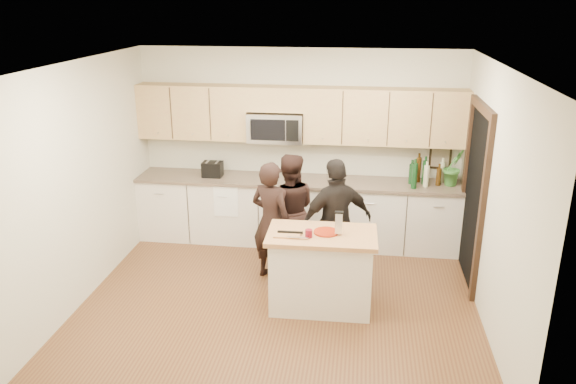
# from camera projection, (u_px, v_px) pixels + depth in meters

# --- Properties ---
(floor) EXTENTS (4.50, 4.50, 0.00)m
(floor) POSITION_uv_depth(u_px,v_px,m) (280.00, 300.00, 6.53)
(floor) COLOR brown
(floor) RESTS_ON ground
(room_shell) EXTENTS (4.52, 4.02, 2.71)m
(room_shell) POSITION_uv_depth(u_px,v_px,m) (279.00, 157.00, 5.96)
(room_shell) COLOR #BDB8A1
(room_shell) RESTS_ON ground
(back_cabinetry) EXTENTS (4.50, 0.66, 0.94)m
(back_cabinetry) POSITION_uv_depth(u_px,v_px,m) (297.00, 211.00, 7.96)
(back_cabinetry) COLOR beige
(back_cabinetry) RESTS_ON ground
(upper_cabinetry) EXTENTS (4.50, 0.33, 0.75)m
(upper_cabinetry) POSITION_uv_depth(u_px,v_px,m) (301.00, 113.00, 7.63)
(upper_cabinetry) COLOR tan
(upper_cabinetry) RESTS_ON ground
(microwave) EXTENTS (0.76, 0.41, 0.40)m
(microwave) POSITION_uv_depth(u_px,v_px,m) (276.00, 127.00, 7.71)
(microwave) COLOR silver
(microwave) RESTS_ON ground
(doorway) EXTENTS (0.06, 1.25, 2.20)m
(doorway) POSITION_uv_depth(u_px,v_px,m) (474.00, 190.00, 6.71)
(doorway) COLOR black
(doorway) RESTS_ON ground
(framed_picture) EXTENTS (0.30, 0.03, 0.38)m
(framed_picture) POSITION_uv_depth(u_px,v_px,m) (440.00, 155.00, 7.72)
(framed_picture) COLOR black
(framed_picture) RESTS_ON ground
(dish_towel) EXTENTS (0.34, 0.60, 0.48)m
(dish_towel) POSITION_uv_depth(u_px,v_px,m) (228.00, 190.00, 7.79)
(dish_towel) COLOR white
(dish_towel) RESTS_ON ground
(island) EXTENTS (1.21, 0.72, 0.90)m
(island) POSITION_uv_depth(u_px,v_px,m) (321.00, 270.00, 6.27)
(island) COLOR beige
(island) RESTS_ON ground
(red_plate) EXTENTS (0.28, 0.28, 0.02)m
(red_plate) POSITION_uv_depth(u_px,v_px,m) (326.00, 232.00, 6.14)
(red_plate) COLOR maroon
(red_plate) RESTS_ON island
(box_grater) EXTENTS (0.09, 0.05, 0.25)m
(box_grater) POSITION_uv_depth(u_px,v_px,m) (339.00, 222.00, 6.04)
(box_grater) COLOR silver
(box_grater) RESTS_ON red_plate
(drink_glass) EXTENTS (0.08, 0.08, 0.09)m
(drink_glass) POSITION_uv_depth(u_px,v_px,m) (309.00, 233.00, 6.01)
(drink_glass) COLOR maroon
(drink_glass) RESTS_ON island
(cutting_board) EXTENTS (0.28, 0.19, 0.02)m
(cutting_board) POSITION_uv_depth(u_px,v_px,m) (287.00, 235.00, 6.07)
(cutting_board) COLOR #AF7549
(cutting_board) RESTS_ON island
(tongs) EXTENTS (0.28, 0.03, 0.02)m
(tongs) POSITION_uv_depth(u_px,v_px,m) (290.00, 232.00, 6.09)
(tongs) COLOR black
(tongs) RESTS_ON cutting_board
(knife) EXTENTS (0.23, 0.03, 0.01)m
(knife) POSITION_uv_depth(u_px,v_px,m) (298.00, 237.00, 5.97)
(knife) COLOR silver
(knife) RESTS_ON cutting_board
(toaster) EXTENTS (0.27, 0.21, 0.21)m
(toaster) POSITION_uv_depth(u_px,v_px,m) (213.00, 169.00, 7.90)
(toaster) COLOR black
(toaster) RESTS_ON back_cabinetry
(bottle_cluster) EXTENTS (0.49, 0.39, 0.40)m
(bottle_cluster) POSITION_uv_depth(u_px,v_px,m) (424.00, 172.00, 7.53)
(bottle_cluster) COLOR black
(bottle_cluster) RESTS_ON back_cabinetry
(orchid) EXTENTS (0.35, 0.34, 0.51)m
(orchid) POSITION_uv_depth(u_px,v_px,m) (454.00, 167.00, 7.48)
(orchid) COLOR #3B7B31
(orchid) RESTS_ON back_cabinetry
(woman_left) EXTENTS (0.65, 0.56, 1.51)m
(woman_left) POSITION_uv_depth(u_px,v_px,m) (271.00, 221.00, 6.83)
(woman_left) COLOR black
(woman_left) RESTS_ON ground
(woman_center) EXTENTS (0.81, 0.68, 1.50)m
(woman_center) POSITION_uv_depth(u_px,v_px,m) (289.00, 210.00, 7.20)
(woman_center) COLOR black
(woman_center) RESTS_ON ground
(woman_right) EXTENTS (1.00, 0.78, 1.58)m
(woman_right) POSITION_uv_depth(u_px,v_px,m) (336.00, 223.00, 6.71)
(woman_right) COLOR black
(woman_right) RESTS_ON ground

